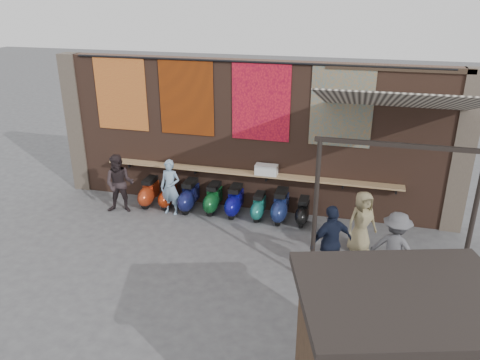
{
  "coord_description": "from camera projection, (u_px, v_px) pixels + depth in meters",
  "views": [
    {
      "loc": [
        2.8,
        -8.91,
        5.6
      ],
      "look_at": [
        0.1,
        1.2,
        1.36
      ],
      "focal_mm": 35.0,
      "sensor_mm": 36.0,
      "label": 1
    }
  ],
  "objects": [
    {
      "name": "pier_right",
      "position": [
        462.0,
        153.0,
        11.17
      ],
      "size": [
        0.5,
        0.5,
        4.0
      ],
      "primitive_type": "cube",
      "color": "#4C4238",
      "rests_on": "ground"
    },
    {
      "name": "diner_left",
      "position": [
        170.0,
        187.0,
        12.41
      ],
      "size": [
        0.57,
        0.39,
        1.51
      ],
      "primitive_type": "imported",
      "rotation": [
        0.0,
        0.0,
        -0.06
      ],
      "color": "#81A1BC",
      "rests_on": "ground"
    },
    {
      "name": "tapestry_multi",
      "position": [
        342.0,
        107.0,
        11.29
      ],
      "size": [
        1.5,
        0.02,
        2.0
      ],
      "primitive_type": "cube",
      "color": "#256B88",
      "rests_on": "brick_wall"
    },
    {
      "name": "diner_right",
      "position": [
        120.0,
        184.0,
        12.49
      ],
      "size": [
        0.91,
        0.78,
        1.62
      ],
      "primitive_type": "imported",
      "rotation": [
        0.0,
        0.0,
        0.24
      ],
      "color": "#2B2123",
      "rests_on": "ground"
    },
    {
      "name": "tapestry_orange",
      "position": [
        261.0,
        102.0,
        11.77
      ],
      "size": [
        1.5,
        0.02,
        2.0
      ],
      "primitive_type": "cube",
      "color": "red",
      "rests_on": "brick_wall"
    },
    {
      "name": "awning_header",
      "position": [
        400.0,
        145.0,
        8.22
      ],
      "size": [
        3.0,
        0.08,
        0.08
      ],
      "primitive_type": "cube",
      "color": "black",
      "rests_on": "awning_post_left"
    },
    {
      "name": "awning_canvas",
      "position": [
        400.0,
        101.0,
        9.38
      ],
      "size": [
        3.2,
        3.28,
        0.97
      ],
      "primitive_type": "cube",
      "rotation": [
        -0.28,
        0.0,
        0.0
      ],
      "color": "beige",
      "rests_on": "brick_wall"
    },
    {
      "name": "shelf_box",
      "position": [
        266.0,
        170.0,
        12.21
      ],
      "size": [
        0.58,
        0.28,
        0.27
      ],
      "primitive_type": "cube",
      "color": "white",
      "rests_on": "eating_counter"
    },
    {
      "name": "shopper_grey",
      "position": [
        395.0,
        249.0,
        9.4
      ],
      "size": [
        1.15,
        0.86,
        1.58
      ],
      "primitive_type": "imported",
      "rotation": [
        0.0,
        0.0,
        2.84
      ],
      "color": "#57565B",
      "rests_on": "ground"
    },
    {
      "name": "hang_rail",
      "position": [
        249.0,
        62.0,
        11.46
      ],
      "size": [
        9.5,
        0.06,
        0.06
      ],
      "primitive_type": "cylinder",
      "rotation": [
        0.0,
        1.57,
        0.0
      ],
      "color": "black",
      "rests_on": "brick_wall"
    },
    {
      "name": "scooter_stool_4",
      "position": [
        235.0,
        201.0,
        12.45
      ],
      "size": [
        0.38,
        0.84,
        0.8
      ],
      "primitive_type": null,
      "color": "#0C0B72",
      "rests_on": "ground"
    },
    {
      "name": "scooter_stool_6",
      "position": [
        280.0,
        206.0,
        12.13
      ],
      "size": [
        0.39,
        0.87,
        0.83
      ],
      "primitive_type": null,
      "color": "navy",
      "rests_on": "ground"
    },
    {
      "name": "tapestry_redgold",
      "position": [
        121.0,
        94.0,
        12.7
      ],
      "size": [
        1.5,
        0.02,
        2.0
      ],
      "primitive_type": "cube",
      "color": "maroon",
      "rests_on": "brick_wall"
    },
    {
      "name": "tapestry_sun",
      "position": [
        186.0,
        98.0,
        12.25
      ],
      "size": [
        1.5,
        0.02,
        2.0
      ],
      "primitive_type": "cube",
      "color": "#CB490B",
      "rests_on": "brick_wall"
    },
    {
      "name": "awning_ledger",
      "position": [
        399.0,
        69.0,
        10.66
      ],
      "size": [
        3.3,
        0.08,
        0.12
      ],
      "primitive_type": "cube",
      "color": "#33261C",
      "rests_on": "brick_wall"
    },
    {
      "name": "scooter_stool_3",
      "position": [
        213.0,
        198.0,
        12.63
      ],
      "size": [
        0.37,
        0.82,
        0.78
      ],
      "primitive_type": null,
      "color": "#105022",
      "rests_on": "ground"
    },
    {
      "name": "pier_left",
      "position": [
        78.0,
        123.0,
        13.66
      ],
      "size": [
        0.5,
        0.5,
        4.0
      ],
      "primitive_type": "cube",
      "color": "#4C4238",
      "rests_on": "ground"
    },
    {
      "name": "brick_wall",
      "position": [
        251.0,
        137.0,
        12.41
      ],
      "size": [
        10.0,
        0.4,
        4.0
      ],
      "primitive_type": "cube",
      "color": "brown",
      "rests_on": "ground"
    },
    {
      "name": "scooter_stool_0",
      "position": [
        149.0,
        192.0,
        13.03
      ],
      "size": [
        0.37,
        0.82,
        0.78
      ],
      "primitive_type": null,
      "color": "#A73416",
      "rests_on": "ground"
    },
    {
      "name": "stall_roof",
      "position": [
        407.0,
        297.0,
        5.28
      ],
      "size": [
        2.85,
        2.48,
        0.12
      ],
      "primitive_type": "cube",
      "rotation": [
        0.0,
        0.0,
        0.3
      ],
      "color": "black",
      "rests_on": "market_stall"
    },
    {
      "name": "scooter_stool_7",
      "position": [
        303.0,
        211.0,
        12.01
      ],
      "size": [
        0.32,
        0.71,
        0.67
      ],
      "primitive_type": null,
      "color": "black",
      "rests_on": "ground"
    },
    {
      "name": "scooter_stool_5",
      "position": [
        259.0,
        206.0,
        12.28
      ],
      "size": [
        0.32,
        0.72,
        0.68
      ],
      "primitive_type": null,
      "color": "#1C7064",
      "rests_on": "ground"
    },
    {
      "name": "ground",
      "position": [
        222.0,
        253.0,
        10.75
      ],
      "size": [
        70.0,
        70.0,
        0.0
      ],
      "primitive_type": "plane",
      "color": "#474749",
      "rests_on": "ground"
    },
    {
      "name": "shopper_navy",
      "position": [
        331.0,
        242.0,
        9.56
      ],
      "size": [
        1.01,
        0.9,
        1.64
      ],
      "primitive_type": "imported",
      "rotation": [
        0.0,
        0.0,
        3.8
      ],
      "color": "#171D34",
      "rests_on": "ground"
    },
    {
      "name": "eating_counter",
      "position": [
        247.0,
        173.0,
        12.42
      ],
      "size": [
        8.0,
        0.32,
        0.05
      ],
      "primitive_type": "cube",
      "color": "#9E7A51",
      "rests_on": "brick_wall"
    },
    {
      "name": "scooter_stool_2",
      "position": [
        189.0,
        196.0,
        12.72
      ],
      "size": [
        0.39,
        0.87,
        0.83
      ],
      "primitive_type": null,
      "color": "#131748",
      "rests_on": "ground"
    },
    {
      "name": "awning_post_right",
      "position": [
        470.0,
        232.0,
        8.46
      ],
      "size": [
        0.09,
        0.09,
        3.1
      ],
      "primitive_type": "cylinder",
      "color": "black",
      "rests_on": "ground"
    },
    {
      "name": "scooter_stool_1",
      "position": [
        168.0,
        195.0,
        12.95
      ],
      "size": [
        0.33,
        0.74,
        0.7
      ],
      "primitive_type": null,
      "color": "maroon",
      "rests_on": "ground"
    },
    {
      "name": "stall_shelf",
      "position": [
        370.0,
        351.0,
        6.63
      ],
      "size": [
        1.74,
        0.62,
        0.06
      ],
      "primitive_type": "cube",
      "rotation": [
        0.0,
        0.0,
        0.3
      ],
      "color": "#473321",
      "rests_on": "market_stall"
    },
    {
      "name": "stall_sign",
      "position": [
        377.0,
        302.0,
        6.32
      ],
      "size": [
        1.16,
        0.39,
        0.5
      ],
      "primitive_type": "cube",
      "rotation": [
        0.0,
        0.0,
        0.3
      ],
      "color": "gold",
      "rests_on": "market_stall"
    },
    {
      "name": "awning_post_left",
      "position": [
        315.0,
        214.0,
        9.13
      ],
      "size": [
        0.09,
        0.09,
        3.1
      ],
      "primitive_type": "cylinder",
      "color": "black",
      "rests_on": "ground"
    },
    {
      "name": "shopper_tan",
      "position": [
        362.0,
        222.0,
        10.59
      ],
      "size": [
        0.86,
        0.79,
        1.47
      ],
      "primitive_type": "imported",
      "rotation": [
        0.0,
        0.0,
        0.58
      ],
      "color": "#94865E",
      "rests_on": "ground"
    }
  ]
}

